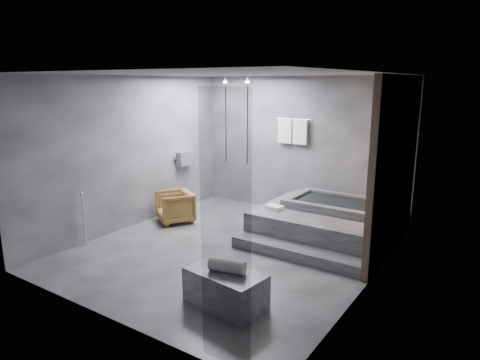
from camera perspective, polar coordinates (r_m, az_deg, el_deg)
The scene contains 7 objects.
room at distance 6.64m, azimuth 2.72°, elevation 4.69°, with size 5.00×5.04×2.82m.
tub_deck at distance 7.76m, azimuth 11.42°, elevation -5.59°, with size 2.20×2.00×0.50m, color #38383B.
tub_step at distance 6.80m, azimuth 7.50°, elevation -9.59°, with size 2.20×0.36×0.18m, color #38383B.
concrete_bench at distance 5.40m, azimuth -1.95°, elevation -14.22°, with size 0.98×0.54×0.44m, color #38383B.
driftwood_chair at distance 8.44m, azimuth -8.65°, elevation -3.58°, with size 0.64×0.66×0.60m, color #4B3112.
rolled_towel at distance 5.26m, azimuth -1.74°, elevation -11.35°, with size 0.16×0.16×0.45m, color silver.
deck_towel at distance 7.51m, azimuth 4.62°, elevation -3.68°, with size 0.28×0.20×0.07m, color white.
Camera 1 is at (3.77, -5.39, 2.69)m, focal length 32.00 mm.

